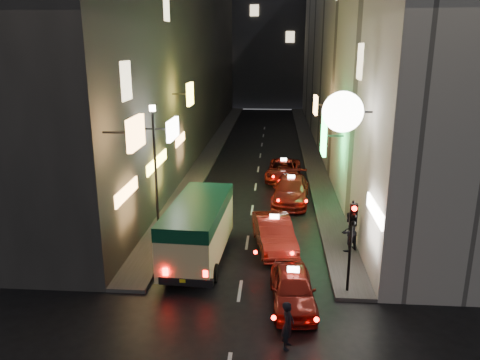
% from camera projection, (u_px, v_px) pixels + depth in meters
% --- Properties ---
extents(building_left, '(7.44, 52.00, 18.00)m').
position_uv_depth(building_left, '(170.00, 44.00, 40.13)').
color(building_left, '#3D3A37').
rests_on(building_left, ground).
extents(building_right, '(7.96, 52.00, 18.00)m').
position_uv_depth(building_right, '(359.00, 44.00, 38.97)').
color(building_right, '#ABA69D').
rests_on(building_right, ground).
extents(building_far, '(30.00, 10.00, 22.00)m').
position_uv_depth(building_far, '(269.00, 30.00, 69.65)').
color(building_far, '#302F34').
rests_on(building_far, ground).
extents(sidewalk_left, '(1.50, 52.00, 0.15)m').
position_uv_depth(sidewalk_left, '(215.00, 146.00, 42.34)').
color(sidewalk_left, '#4B4846').
rests_on(sidewalk_left, ground).
extents(sidewalk_right, '(1.50, 52.00, 0.15)m').
position_uv_depth(sidewalk_right, '(309.00, 148.00, 41.73)').
color(sidewalk_right, '#4B4846').
rests_on(sidewalk_right, ground).
extents(minibus, '(2.42, 6.12, 2.59)m').
position_uv_depth(minibus, '(198.00, 224.00, 19.75)').
color(minibus, '#EEDF95').
rests_on(minibus, ground).
extents(taxi_near, '(2.20, 4.80, 1.66)m').
position_uv_depth(taxi_near, '(293.00, 285.00, 16.52)').
color(taxi_near, maroon).
rests_on(taxi_near, ground).
extents(taxi_second, '(3.02, 5.54, 1.84)m').
position_uv_depth(taxi_second, '(274.00, 231.00, 21.14)').
color(taxi_second, maroon).
rests_on(taxi_second, ground).
extents(taxi_third, '(2.62, 5.49, 1.86)m').
position_uv_depth(taxi_third, '(291.00, 188.00, 27.44)').
color(taxi_third, maroon).
rests_on(taxi_third, ground).
extents(taxi_far, '(2.43, 4.99, 1.71)m').
position_uv_depth(taxi_far, '(283.00, 168.00, 32.08)').
color(taxi_far, maroon).
rests_on(taxi_far, ground).
extents(pedestrian_crossing, '(0.48, 0.64, 1.74)m').
position_uv_depth(pedestrian_crossing, '(288.00, 322.00, 14.11)').
color(pedestrian_crossing, black).
rests_on(pedestrian_crossing, ground).
extents(pedestrian_sidewalk, '(0.89, 0.87, 2.04)m').
position_uv_depth(pedestrian_sidewalk, '(349.00, 229.00, 20.45)').
color(pedestrian_sidewalk, black).
rests_on(pedestrian_sidewalk, sidewalk_right).
extents(traffic_light, '(0.26, 0.43, 3.50)m').
position_uv_depth(traffic_light, '(352.00, 228.00, 16.57)').
color(traffic_light, black).
rests_on(traffic_light, sidewalk_right).
extents(lamp_post, '(0.28, 0.28, 6.22)m').
position_uv_depth(lamp_post, '(155.00, 164.00, 21.21)').
color(lamp_post, black).
rests_on(lamp_post, sidewalk_left).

